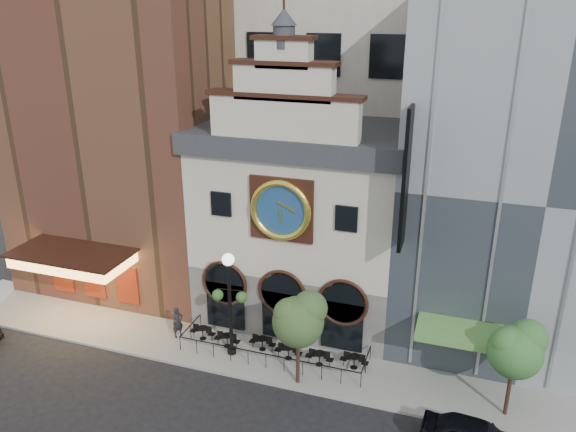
# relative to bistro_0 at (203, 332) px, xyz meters

# --- Properties ---
(ground) EXTENTS (120.00, 120.00, 0.00)m
(ground) POSITION_rel_bistro_0_xyz_m (4.61, -2.68, -0.61)
(ground) COLOR black
(ground) RESTS_ON ground
(sidewalk) EXTENTS (44.00, 5.00, 0.15)m
(sidewalk) POSITION_rel_bistro_0_xyz_m (4.61, -0.18, -0.54)
(sidewalk) COLOR gray
(sidewalk) RESTS_ON ground
(clock_building) EXTENTS (12.60, 8.78, 18.65)m
(clock_building) POSITION_rel_bistro_0_xyz_m (4.61, 5.14, 6.07)
(clock_building) COLOR #605E5B
(clock_building) RESTS_ON ground
(theater_building) EXTENTS (14.00, 15.60, 25.00)m
(theater_building) POSITION_rel_bistro_0_xyz_m (-8.39, 7.28, 11.99)
(theater_building) COLOR brown
(theater_building) RESTS_ON ground
(retail_building) EXTENTS (14.00, 14.40, 20.00)m
(retail_building) POSITION_rel_bistro_0_xyz_m (17.60, 7.30, 9.53)
(retail_building) COLOR gray
(retail_building) RESTS_ON ground
(cafe_railing) EXTENTS (10.60, 2.60, 0.90)m
(cafe_railing) POSITION_rel_bistro_0_xyz_m (4.61, -0.18, -0.01)
(cafe_railing) COLOR black
(cafe_railing) RESTS_ON sidewalk
(bistro_0) EXTENTS (1.58, 0.68, 0.90)m
(bistro_0) POSITION_rel_bistro_0_xyz_m (0.00, 0.00, 0.00)
(bistro_0) COLOR black
(bistro_0) RESTS_ON sidewalk
(bistro_1) EXTENTS (1.58, 0.68, 0.90)m
(bistro_1) POSITION_rel_bistro_0_xyz_m (1.72, -0.26, 0.00)
(bistro_1) COLOR black
(bistro_1) RESTS_ON sidewalk
(bistro_2) EXTENTS (1.58, 0.68, 0.90)m
(bistro_2) POSITION_rel_bistro_0_xyz_m (3.79, 0.10, 0.00)
(bistro_2) COLOR black
(bistro_2) RESTS_ON sidewalk
(bistro_3) EXTENTS (1.58, 0.68, 0.90)m
(bistro_3) POSITION_rel_bistro_0_xyz_m (5.50, -0.25, 0.00)
(bistro_3) COLOR black
(bistro_3) RESTS_ON sidewalk
(bistro_4) EXTENTS (1.58, 0.68, 0.90)m
(bistro_4) POSITION_rel_bistro_0_xyz_m (7.32, -0.25, 0.00)
(bistro_4) COLOR black
(bistro_4) RESTS_ON sidewalk
(bistro_5) EXTENTS (1.58, 0.68, 0.90)m
(bistro_5) POSITION_rel_bistro_0_xyz_m (9.21, 0.08, 0.00)
(bistro_5) COLOR black
(bistro_5) RESTS_ON sidewalk
(pedestrian) EXTENTS (0.75, 0.84, 1.93)m
(pedestrian) POSITION_rel_bistro_0_xyz_m (-1.52, -0.21, 0.50)
(pedestrian) COLOR black
(pedestrian) RESTS_ON sidewalk
(lamppost) EXTENTS (2.00, 0.82, 6.29)m
(lamppost) POSITION_rel_bistro_0_xyz_m (2.25, -0.79, 3.42)
(lamppost) COLOR black
(lamppost) RESTS_ON sidewalk
(tree_left) EXTENTS (2.77, 2.66, 5.33)m
(tree_left) POSITION_rel_bistro_0_xyz_m (6.69, -2.06, 3.44)
(tree_left) COLOR #382619
(tree_left) RESTS_ON sidewalk
(tree_right) EXTENTS (2.67, 2.57, 5.14)m
(tree_right) POSITION_rel_bistro_0_xyz_m (17.08, -1.14, 3.31)
(tree_right) COLOR #382619
(tree_right) RESTS_ON sidewalk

